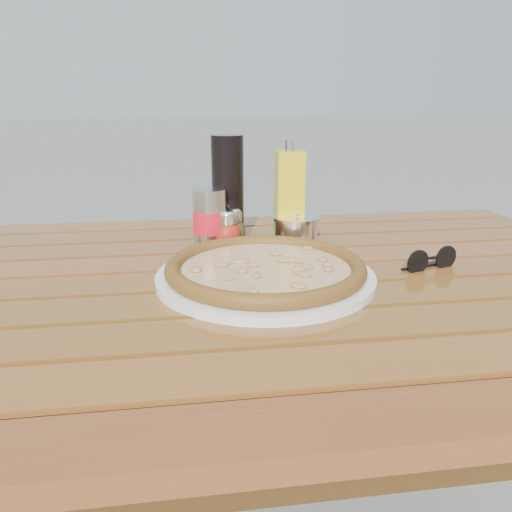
{
  "coord_description": "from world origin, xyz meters",
  "views": [
    {
      "loc": [
        -0.12,
        -0.79,
        1.04
      ],
      "look_at": [
        0.0,
        0.02,
        0.78
      ],
      "focal_mm": 35.0,
      "sensor_mm": 36.0,
      "label": 1
    }
  ],
  "objects": [
    {
      "name": "pizza",
      "position": [
        0.01,
        -0.02,
        0.77
      ],
      "size": [
        0.35,
        0.35,
        0.03
      ],
      "rotation": [
        0.0,
        0.0,
        0.07
      ],
      "color": "beige",
      "rests_on": "plate"
    },
    {
      "name": "dark_bottle",
      "position": [
        -0.03,
        0.23,
        0.86
      ],
      "size": [
        0.08,
        0.08,
        0.22
      ],
      "primitive_type": "cylinder",
      "rotation": [
        0.0,
        0.0,
        0.19
      ],
      "color": "black",
      "rests_on": "table"
    },
    {
      "name": "plate",
      "position": [
        0.01,
        -0.02,
        0.76
      ],
      "size": [
        0.38,
        0.38,
        0.01
      ],
      "primitive_type": "cylinder",
      "rotation": [
        0.0,
        0.0,
        0.05
      ],
      "color": "white",
      "rests_on": "table"
    },
    {
      "name": "parmesan_tin",
      "position": [
        0.11,
        0.18,
        0.78
      ],
      "size": [
        0.11,
        0.11,
        0.07
      ],
      "rotation": [
        0.0,
        0.0,
        0.18
      ],
      "color": "white",
      "rests_on": "table"
    },
    {
      "name": "sunglasses",
      "position": [
        0.31,
        -0.01,
        0.77
      ],
      "size": [
        0.11,
        0.05,
        0.04
      ],
      "rotation": [
        0.0,
        0.0,
        0.28
      ],
      "color": "black",
      "rests_on": "table"
    },
    {
      "name": "pepper_shaker",
      "position": [
        -0.04,
        0.17,
        0.79
      ],
      "size": [
        0.06,
        0.06,
        0.08
      ],
      "rotation": [
        0.0,
        0.0,
        -0.11
      ],
      "color": "#B62914",
      "rests_on": "table"
    },
    {
      "name": "table",
      "position": [
        0.0,
        -0.0,
        0.67
      ],
      "size": [
        1.4,
        0.9,
        0.75
      ],
      "color": "#3B1C0D",
      "rests_on": "ground"
    },
    {
      "name": "soda_can",
      "position": [
        -0.07,
        0.18,
        0.81
      ],
      "size": [
        0.08,
        0.08,
        0.12
      ],
      "rotation": [
        0.0,
        0.0,
        -0.26
      ],
      "color": "#BCBCC1",
      "rests_on": "table"
    },
    {
      "name": "olive_oil_cruet",
      "position": [
        0.1,
        0.2,
        0.85
      ],
      "size": [
        0.06,
        0.06,
        0.21
      ],
      "rotation": [
        0.0,
        0.0,
        0.0
      ],
      "color": "gold",
      "rests_on": "table"
    },
    {
      "name": "oregano_shaker",
      "position": [
        -0.02,
        0.19,
        0.79
      ],
      "size": [
        0.06,
        0.06,
        0.08
      ],
      "rotation": [
        0.0,
        0.0,
        -0.21
      ],
      "color": "#3E421A",
      "rests_on": "table"
    }
  ]
}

